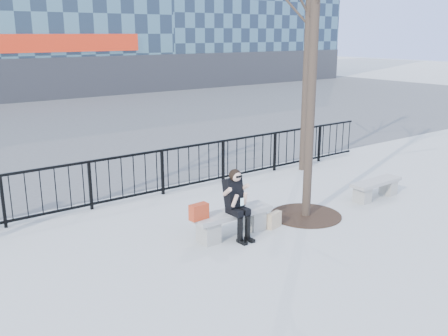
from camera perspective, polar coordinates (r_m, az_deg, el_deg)
ground at (r=9.68m, az=0.92°, el=-7.67°), size 120.00×120.00×0.00m
street_surface at (r=23.04m, az=-22.45°, el=4.66°), size 60.00×23.00×0.01m
railing at (r=11.89m, az=-7.88°, el=-0.61°), size 14.00×0.06×1.10m
tree_grate at (r=10.79m, az=9.33°, el=-5.35°), size 1.50×1.50×0.02m
bench_main at (r=9.57m, az=0.93°, el=-6.01°), size 1.65×0.46×0.49m
bench_second at (r=12.21m, az=16.97°, el=-2.12°), size 1.46×0.41×0.43m
seated_woman at (r=9.32m, az=1.54°, el=-4.18°), size 0.50×0.64×1.34m
handbag at (r=9.06m, az=-2.89°, el=-5.01°), size 0.36×0.19×0.29m
shopping_bag at (r=10.03m, az=5.75°, el=-5.93°), size 0.36×0.19×0.32m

